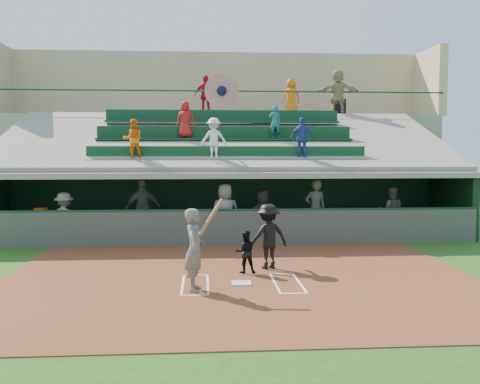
{
  "coord_description": "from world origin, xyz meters",
  "views": [
    {
      "loc": [
        -0.85,
        -11.65,
        2.95
      ],
      "look_at": [
        0.21,
        3.5,
        1.8
      ],
      "focal_mm": 40.0,
      "sensor_mm": 36.0,
      "label": 1
    }
  ],
  "objects": [
    {
      "name": "ground",
      "position": [
        0.0,
        0.0,
        0.0
      ],
      "size": [
        100.0,
        100.0,
        0.0
      ],
      "primitive_type": "plane",
      "color": "#214B15",
      "rests_on": "ground"
    },
    {
      "name": "home_plate",
      "position": [
        0.0,
        0.0,
        0.04
      ],
      "size": [
        0.43,
        0.43,
        0.03
      ],
      "primitive_type": "cube",
      "color": "silver",
      "rests_on": "dirt_slab"
    },
    {
      "name": "dugout_player_d",
      "position": [
        1.18,
        6.45,
        0.84
      ],
      "size": [
        1.53,
        1.15,
        1.61
      ],
      "primitive_type": "imported",
      "rotation": [
        0.0,
        0.0,
        3.65
      ],
      "color": "#575954",
      "rests_on": "dugout_floor"
    },
    {
      "name": "dugout_bench",
      "position": [
        -0.09,
        7.9,
        0.24
      ],
      "size": [
        13.31,
        2.57,
        0.4
      ],
      "primitive_type": "cube",
      "rotation": [
        0.0,
        0.0,
        0.16
      ],
      "color": "olive",
      "rests_on": "dugout_floor"
    },
    {
      "name": "dugout_floor",
      "position": [
        0.0,
        6.75,
        0.02
      ],
      "size": [
        16.0,
        3.5,
        0.04
      ],
      "primitive_type": "cube",
      "color": "gray",
      "rests_on": "ground"
    },
    {
      "name": "catcher",
      "position": [
        0.17,
        1.08,
        0.53
      ],
      "size": [
        0.53,
        0.43,
        1.03
      ],
      "primitive_type": "imported",
      "rotation": [
        0.0,
        0.0,
        3.22
      ],
      "color": "black",
      "rests_on": "dirt_slab"
    },
    {
      "name": "dugout_player_f",
      "position": [
        5.65,
        6.28,
        0.89
      ],
      "size": [
        0.96,
        0.82,
        1.7
      ],
      "primitive_type": "imported",
      "rotation": [
        0.0,
        0.0,
        2.9
      ],
      "color": "#60635D",
      "rests_on": "dugout_floor"
    },
    {
      "name": "dirt_slab",
      "position": [
        0.0,
        0.5,
        0.01
      ],
      "size": [
        11.0,
        9.0,
        0.02
      ],
      "primitive_type": "cube",
      "color": "brown",
      "rests_on": "ground"
    },
    {
      "name": "trash_bin",
      "position": [
        5.63,
        13.33,
        5.01
      ],
      "size": [
        0.55,
        0.55,
        0.82
      ],
      "primitive_type": "cylinder",
      "color": "black",
      "rests_on": "concourse_slab"
    },
    {
      "name": "dugout_player_a",
      "position": [
        -5.18,
        5.3,
        0.86
      ],
      "size": [
        1.19,
        0.89,
        1.64
      ],
      "primitive_type": "imported",
      "rotation": [
        0.0,
        0.0,
        2.85
      ],
      "color": "#5F625C",
      "rests_on": "dugout_floor"
    },
    {
      "name": "concourse_slab",
      "position": [
        0.0,
        13.5,
        2.3
      ],
      "size": [
        20.0,
        3.0,
        4.6
      ],
      "primitive_type": "cube",
      "color": "gray",
      "rests_on": "ground"
    },
    {
      "name": "dugout_player_e",
      "position": [
        2.96,
        6.11,
        1.02
      ],
      "size": [
        0.74,
        0.51,
        1.96
      ],
      "primitive_type": "imported",
      "rotation": [
        0.0,
        0.0,
        3.19
      ],
      "color": "#545652",
      "rests_on": "dugout_floor"
    },
    {
      "name": "white_table",
      "position": [
        -6.11,
        5.89,
        0.38
      ],
      "size": [
        0.89,
        0.75,
        0.67
      ],
      "primitive_type": "cube",
      "rotation": [
        0.0,
        0.0,
        0.25
      ],
      "color": "silver",
      "rests_on": "dugout_floor"
    },
    {
      "name": "concourse_staff_b",
      "position": [
        3.2,
        12.73,
        5.44
      ],
      "size": [
        0.91,
        0.68,
        1.68
      ],
      "primitive_type": "imported",
      "rotation": [
        0.0,
        0.0,
        3.33
      ],
      "color": "orange",
      "rests_on": "concourse_slab"
    },
    {
      "name": "grandstand",
      "position": [
        -0.0,
        10.51,
        2.26
      ],
      "size": [
        20.4,
        10.4,
        7.8
      ],
      "color": "#494E49",
      "rests_on": "ground"
    },
    {
      "name": "concourse_staff_a",
      "position": [
        -0.67,
        13.15,
        5.52
      ],
      "size": [
        1.14,
        0.62,
        1.85
      ],
      "primitive_type": "imported",
      "rotation": [
        0.0,
        0.0,
        3.31
      ],
      "color": "#B2141E",
      "rests_on": "concourse_slab"
    },
    {
      "name": "home_umpire",
      "position": [
        0.78,
        1.53,
        0.83
      ],
      "size": [
        1.19,
        0.91,
        1.62
      ],
      "primitive_type": "imported",
      "rotation": [
        0.0,
        0.0,
        3.47
      ],
      "color": "black",
      "rests_on": "dirt_slab"
    },
    {
      "name": "batters_box_chalk",
      "position": [
        0.0,
        0.0,
        0.02
      ],
      "size": [
        2.65,
        1.85,
        0.01
      ],
      "color": "silver",
      "rests_on": "dirt_slab"
    },
    {
      "name": "concourse_staff_c",
      "position": [
        5.18,
        12.08,
        5.6
      ],
      "size": [
        1.93,
        0.94,
        2.0
      ],
      "primitive_type": "imported",
      "rotation": [
        0.0,
        0.0,
        2.95
      ],
      "color": "tan",
      "rests_on": "concourse_slab"
    },
    {
      "name": "dugout_player_c",
      "position": [
        -0.13,
        5.35,
        0.99
      ],
      "size": [
        0.93,
        0.62,
        1.89
      ],
      "primitive_type": "imported",
      "rotation": [
        0.0,
        0.0,
        3.16
      ],
      "color": "#61645F",
      "rests_on": "dugout_floor"
    },
    {
      "name": "dugout_player_b",
      "position": [
        -2.86,
        6.44,
        1.04
      ],
      "size": [
        1.24,
        0.72,
        2.0
      ],
      "primitive_type": "imported",
      "rotation": [
        0.0,
        0.0,
        3.35
      ],
      "color": "#61635E",
      "rests_on": "dugout_floor"
    },
    {
      "name": "batter_at_plate",
      "position": [
        -1.03,
        -0.5,
        0.9
      ],
      "size": [
        0.85,
        0.74,
        1.95
      ],
      "color": "#545652",
      "rests_on": "dirt_slab"
    },
    {
      "name": "water_cooler",
      "position": [
        -6.08,
        5.9,
        0.92
      ],
      "size": [
        0.43,
        0.43,
        0.43
      ],
      "primitive_type": "cylinder",
      "color": "orange",
      "rests_on": "white_table"
    }
  ]
}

